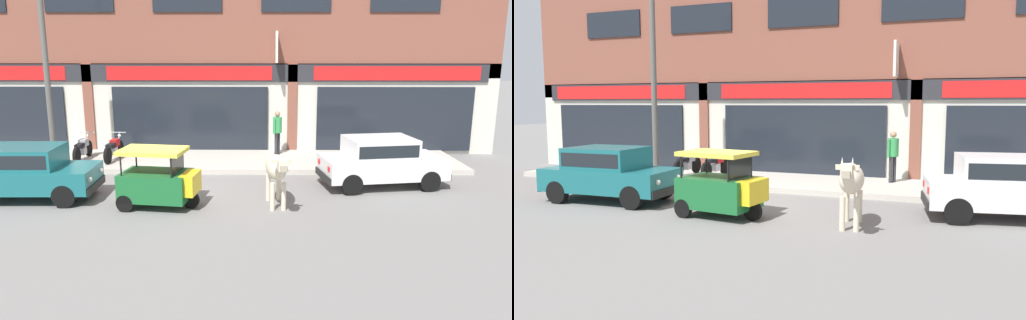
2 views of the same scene
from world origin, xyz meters
TOP-DOWN VIEW (x-y plane):
  - ground_plane at (0.00, 0.00)m, footprint 90.00×90.00m
  - sidewalk at (0.00, 3.80)m, footprint 19.00×3.20m
  - shop_building at (0.00, 5.66)m, footprint 23.00×1.40m
  - cow at (3.07, -1.00)m, footprint 0.68×2.15m
  - car_0 at (-3.57, -0.47)m, footprint 3.64×1.67m
  - car_1 at (6.17, 0.91)m, footprint 3.78×2.14m
  - auto_rickshaw at (0.07, -1.07)m, footprint 2.07×1.39m
  - motorcycle_0 at (-3.54, 3.58)m, footprint 0.52×1.81m
  - motorcycle_1 at (-2.46, 3.59)m, footprint 0.52×1.81m
  - pedestrian at (3.25, 4.45)m, footprint 0.32×0.44m
  - utility_pole at (-4.09, 2.50)m, footprint 0.18×0.18m

SIDE VIEW (x-z plane):
  - ground_plane at x=0.00m, z-range 0.00..0.00m
  - sidewalk at x=0.00m, z-range 0.00..0.16m
  - motorcycle_0 at x=-3.54m, z-range 0.11..0.99m
  - motorcycle_1 at x=-2.46m, z-range 0.11..0.99m
  - auto_rickshaw at x=0.07m, z-range -0.10..1.42m
  - car_0 at x=-3.57m, z-range 0.08..1.54m
  - car_1 at x=6.17m, z-range 0.08..1.54m
  - cow at x=3.07m, z-range 0.20..1.81m
  - pedestrian at x=3.25m, z-range 0.35..1.95m
  - utility_pole at x=-4.09m, z-range 0.16..6.25m
  - shop_building at x=0.00m, z-range -0.21..9.32m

